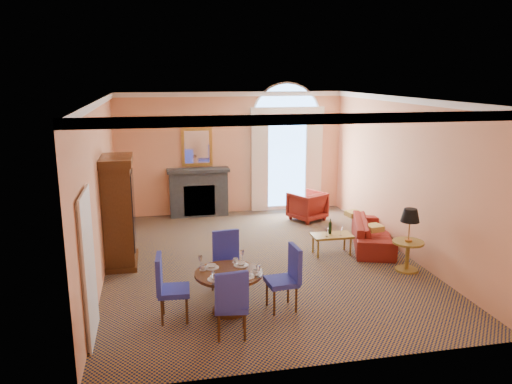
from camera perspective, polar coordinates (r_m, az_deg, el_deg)
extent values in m
plane|color=#141D40|center=(10.07, 0.58, -7.86)|extent=(7.50, 7.50, 0.00)
cube|color=#F6A575|center=(13.24, -2.87, 4.44)|extent=(6.00, 0.04, 3.20)
cube|color=#F6A575|center=(9.45, -17.46, 0.23)|extent=(0.04, 7.50, 3.20)
cube|color=#F6A575|center=(10.65, 16.59, 1.72)|extent=(0.04, 7.50, 3.20)
cube|color=silver|center=(9.40, 0.63, 10.64)|extent=(6.00, 7.50, 0.04)
cube|color=white|center=(9.41, 0.63, 10.27)|extent=(6.00, 7.50, 0.12)
cube|color=white|center=(7.32, -18.57, -8.29)|extent=(0.08, 0.90, 2.06)
cube|color=#373C41|center=(13.13, -6.57, -0.15)|extent=(1.50, 0.40, 1.20)
cube|color=#373C41|center=(12.97, -6.63, 2.57)|extent=(1.60, 0.46, 0.08)
cube|color=gold|center=(13.07, -6.78, 5.14)|extent=(0.80, 0.04, 1.00)
cube|color=white|center=(13.05, -6.77, 5.13)|extent=(0.64, 0.02, 0.84)
cube|color=white|center=(13.59, 3.43, 3.17)|extent=(1.90, 0.04, 2.50)
cube|color=#80A9D6|center=(13.58, 3.44, 3.16)|extent=(1.70, 0.02, 2.30)
cylinder|color=white|center=(13.42, 3.50, 8.43)|extent=(1.90, 0.04, 1.90)
cube|color=beige|center=(13.30, 0.44, 2.97)|extent=(0.45, 0.06, 2.45)
cube|color=beige|center=(13.69, 6.60, 3.18)|extent=(0.45, 0.06, 2.45)
cube|color=beige|center=(13.30, 3.65, 9.03)|extent=(2.00, 0.08, 0.30)
cube|color=#3B200D|center=(9.98, -15.40, -2.58)|extent=(0.54, 0.99, 1.98)
cube|color=#3B200D|center=(9.75, -15.78, 3.46)|extent=(0.61, 1.09, 0.16)
cube|color=#3B200D|center=(10.27, -15.07, -7.63)|extent=(0.61, 1.09, 0.10)
cylinder|color=#3B200D|center=(7.80, -3.14, -9.30)|extent=(1.06, 1.06, 0.04)
cylinder|color=#3B200D|center=(7.93, -3.11, -11.52)|extent=(0.14, 0.14, 0.62)
cylinder|color=#3B200D|center=(8.06, -3.09, -13.36)|extent=(0.53, 0.53, 0.05)
cylinder|color=silver|center=(8.04, -1.72, -8.36)|extent=(0.24, 0.24, 0.01)
imported|color=silver|center=(8.03, -1.72, -8.20)|extent=(0.15, 0.15, 0.04)
imported|color=silver|center=(8.15, -2.34, -7.79)|extent=(0.09, 0.09, 0.07)
cylinder|color=silver|center=(7.98, -5.10, -8.59)|extent=(0.24, 0.24, 0.01)
imported|color=silver|center=(7.97, -5.11, -8.42)|extent=(0.15, 0.15, 0.04)
imported|color=silver|center=(7.89, -6.11, -8.58)|extent=(0.09, 0.09, 0.07)
cylinder|color=silver|center=(7.54, -4.67, -9.91)|extent=(0.24, 0.24, 0.01)
imported|color=silver|center=(7.53, -4.68, -9.74)|extent=(0.15, 0.15, 0.04)
imported|color=silver|center=(7.40, -4.04, -10.06)|extent=(0.09, 0.09, 0.07)
cylinder|color=silver|center=(7.61, -1.08, -9.65)|extent=(0.24, 0.24, 0.01)
imported|color=silver|center=(7.60, -1.09, -9.48)|extent=(0.15, 0.15, 0.04)
imported|color=silver|center=(7.68, -0.10, -9.14)|extent=(0.09, 0.09, 0.07)
cube|color=#292FA2|center=(8.56, -3.38, -8.50)|extent=(0.59, 0.59, 0.08)
cube|color=#292FA2|center=(8.65, -3.47, -6.12)|extent=(0.47, 0.12, 0.55)
cylinder|color=#3B200D|center=(8.88, -2.88, -9.41)|extent=(0.04, 0.04, 0.42)
cylinder|color=#3B200D|center=(8.73, -4.99, -9.87)|extent=(0.04, 0.04, 0.42)
cylinder|color=#3B200D|center=(8.59, -1.69, -10.21)|extent=(0.04, 0.04, 0.42)
cylinder|color=#3B200D|center=(8.43, -3.86, -10.71)|extent=(0.04, 0.04, 0.42)
cube|color=#292FA2|center=(7.22, -2.83, -12.79)|extent=(0.52, 0.52, 0.08)
cube|color=#292FA2|center=(6.90, -2.77, -11.31)|extent=(0.47, 0.12, 0.55)
cylinder|color=#3B200D|center=(7.18, -4.28, -15.26)|extent=(0.04, 0.04, 0.42)
cylinder|color=#3B200D|center=(7.18, -1.28, -15.20)|extent=(0.04, 0.04, 0.42)
cylinder|color=#3B200D|center=(7.50, -4.27, -13.93)|extent=(0.04, 0.04, 0.42)
cylinder|color=#3B200D|center=(7.50, -1.42, -13.88)|extent=(0.04, 0.04, 0.42)
cube|color=#292FA2|center=(7.97, 2.94, -10.20)|extent=(0.50, 0.50, 0.08)
cube|color=#292FA2|center=(7.89, 4.49, -8.09)|extent=(0.10, 0.47, 0.55)
cylinder|color=#3B200D|center=(7.98, 4.62, -12.18)|extent=(0.04, 0.04, 0.42)
cylinder|color=#3B200D|center=(8.28, 3.68, -11.16)|extent=(0.04, 0.04, 0.42)
cylinder|color=#3B200D|center=(7.86, 2.10, -12.54)|extent=(0.04, 0.04, 0.42)
cylinder|color=#3B200D|center=(8.17, 1.26, -11.49)|extent=(0.04, 0.04, 0.42)
cube|color=#292FA2|center=(7.74, -9.35, -11.09)|extent=(0.49, 0.49, 0.08)
cube|color=#292FA2|center=(7.61, -11.03, -9.15)|extent=(0.10, 0.47, 0.55)
cylinder|color=#3B200D|center=(8.02, -10.58, -12.23)|extent=(0.04, 0.04, 0.42)
cylinder|color=#3B200D|center=(7.70, -10.68, -13.38)|extent=(0.04, 0.04, 0.42)
cylinder|color=#3B200D|center=(8.01, -7.93, -12.16)|extent=(0.04, 0.04, 0.42)
cylinder|color=#3B200D|center=(7.69, -7.91, -13.32)|extent=(0.04, 0.04, 0.42)
imported|color=maroon|center=(11.09, 13.20, -4.60)|extent=(1.42, 2.17, 0.59)
imported|color=maroon|center=(12.78, 5.86, -1.59)|extent=(1.07, 1.08, 0.73)
cube|color=olive|center=(10.44, 8.68, -4.96)|extent=(0.83, 0.46, 0.05)
cylinder|color=olive|center=(10.24, 7.11, -6.51)|extent=(0.04, 0.04, 0.37)
cylinder|color=olive|center=(10.48, 10.75, -6.18)|extent=(0.04, 0.04, 0.37)
cylinder|color=olive|center=(10.54, 6.54, -5.92)|extent=(0.04, 0.04, 0.37)
cylinder|color=olive|center=(10.77, 10.08, -5.61)|extent=(0.04, 0.04, 0.37)
cylinder|color=olive|center=(9.83, 17.01, -5.52)|extent=(0.58, 0.58, 0.04)
cylinder|color=olive|center=(9.93, 16.89, -7.11)|extent=(0.08, 0.08, 0.54)
cylinder|color=olive|center=(10.01, 16.80, -8.47)|extent=(0.43, 0.43, 0.04)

